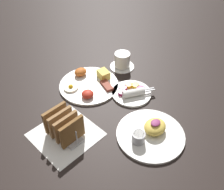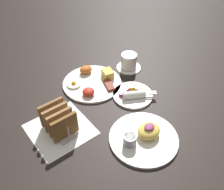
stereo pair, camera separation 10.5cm
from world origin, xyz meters
name	(u,v)px [view 1 (the left image)]	position (x,y,z in m)	size (l,w,h in m)	color
ground_plane	(111,111)	(0.00, 0.00, 0.00)	(3.00, 3.00, 0.00)	black
napkin_flat	(66,134)	(-0.20, 0.03, 0.00)	(0.22, 0.22, 0.00)	white
plate_breakfast	(89,84)	(0.05, 0.19, 0.01)	(0.27, 0.27, 0.05)	white
plate_condiments	(132,92)	(0.14, 0.01, 0.01)	(0.17, 0.17, 0.04)	white
plate_foreground	(150,133)	(0.01, -0.19, 0.01)	(0.25, 0.25, 0.06)	white
toast_rack	(64,125)	(-0.20, 0.03, 0.05)	(0.10, 0.15, 0.10)	#B7B7BC
coffee_cup	(122,61)	(0.26, 0.18, 0.04)	(0.12, 0.12, 0.08)	white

